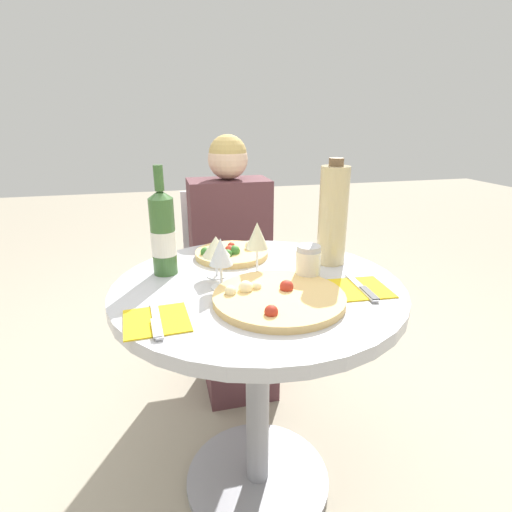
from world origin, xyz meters
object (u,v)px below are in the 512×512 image
(pizza_large, at_px, (278,297))
(tall_carafe, at_px, (333,215))
(wine_bottle, at_px, (163,233))
(seated_diner, at_px, (234,279))
(chair_behind_diner, at_px, (228,284))
(dining_table, at_px, (258,337))

(pizza_large, relative_size, tall_carafe, 1.02)
(pizza_large, relative_size, wine_bottle, 1.06)
(pizza_large, xyz_separation_m, tall_carafe, (0.25, 0.24, 0.15))
(seated_diner, height_order, wine_bottle, seated_diner)
(pizza_large, distance_m, wine_bottle, 0.40)
(chair_behind_diner, height_order, pizza_large, chair_behind_diner)
(pizza_large, xyz_separation_m, wine_bottle, (-0.28, 0.27, 0.12))
(dining_table, height_order, seated_diner, seated_diner)
(dining_table, height_order, tall_carafe, tall_carafe)
(seated_diner, xyz_separation_m, pizza_large, (-0.03, -0.76, 0.26))
(dining_table, distance_m, tall_carafe, 0.45)
(seated_diner, height_order, tall_carafe, seated_diner)
(seated_diner, relative_size, tall_carafe, 3.38)
(tall_carafe, bearing_deg, dining_table, -158.45)
(pizza_large, distance_m, tall_carafe, 0.38)
(chair_behind_diner, relative_size, seated_diner, 0.76)
(seated_diner, distance_m, pizza_large, 0.81)
(seated_diner, distance_m, wine_bottle, 0.69)
(wine_bottle, bearing_deg, chair_behind_diner, 64.58)
(chair_behind_diner, bearing_deg, pizza_large, 88.35)
(dining_table, bearing_deg, chair_behind_diner, 86.61)
(pizza_large, bearing_deg, dining_table, 98.54)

